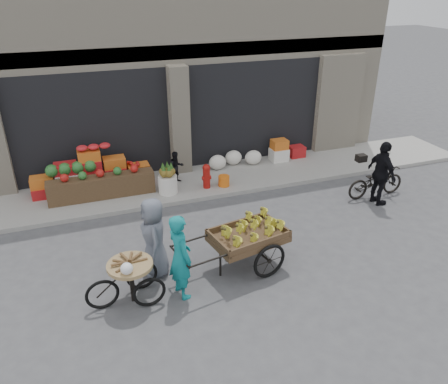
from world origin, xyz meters
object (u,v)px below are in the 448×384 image
object	(u,v)px
banana_cart	(246,235)
pineapple_bin	(168,184)
tricycle_cart	(131,276)
fire_hydrant	(206,175)
bicycle	(376,181)
orange_bucket	(224,181)
vendor_woman	(180,256)
seated_person	(176,167)
cyclist	(382,174)
vendor_grey	(154,237)

from	to	relation	value
banana_cart	pineapple_bin	bearing A→B (deg)	90.67
tricycle_cart	fire_hydrant	bearing A→B (deg)	51.58
pineapple_bin	bicycle	size ratio (longest dim) A/B	0.30
orange_bucket	vendor_woman	size ratio (longest dim) A/B	0.19
vendor_woman	tricycle_cart	world-z (taller)	vendor_woman
vendor_woman	banana_cart	bearing A→B (deg)	-88.05
seated_person	vendor_woman	bearing A→B (deg)	-113.23
bicycle	cyclist	size ratio (longest dim) A/B	0.98
seated_person	vendor_woman	distance (m)	4.88
fire_hydrant	orange_bucket	distance (m)	0.55
seated_person	cyclist	xyz separation A→B (m)	(4.78, -2.91, 0.29)
orange_bucket	cyclist	bearing A→B (deg)	-31.61
orange_bucket	vendor_grey	size ratio (longest dim) A/B	0.19
tricycle_cart	bicycle	world-z (taller)	tricycle_cart
pineapple_bin	seated_person	bearing A→B (deg)	56.31
fire_hydrant	bicycle	xyz separation A→B (m)	(4.28, -1.86, -0.05)
seated_person	vendor_grey	distance (m)	4.17
pineapple_bin	vendor_woman	world-z (taller)	vendor_woman
cyclist	banana_cart	bearing A→B (deg)	107.84
banana_cart	vendor_woman	size ratio (longest dim) A/B	1.56
fire_hydrant	bicycle	world-z (taller)	bicycle
banana_cart	vendor_woman	distance (m)	1.53
orange_bucket	seated_person	world-z (taller)	seated_person
vendor_woman	bicycle	xyz separation A→B (m)	(6.10, 2.24, -0.41)
cyclist	vendor_grey	bearing A→B (deg)	98.87
orange_bucket	cyclist	xyz separation A→B (m)	(3.58, -2.21, 0.60)
pineapple_bin	vendor_grey	size ratio (longest dim) A/B	0.31
fire_hydrant	seated_person	world-z (taller)	seated_person
pineapple_bin	vendor_woman	distance (m)	4.23
seated_person	tricycle_cart	world-z (taller)	seated_person
pineapple_bin	cyclist	xyz separation A→B (m)	(5.18, -2.31, 0.50)
fire_hydrant	seated_person	distance (m)	0.96
banana_cart	vendor_woman	world-z (taller)	vendor_woman
vendor_grey	cyclist	world-z (taller)	cyclist
cyclist	fire_hydrant	bearing A→B (deg)	60.85
pineapple_bin	bicycle	distance (m)	5.71
pineapple_bin	fire_hydrant	world-z (taller)	fire_hydrant
vendor_grey	fire_hydrant	bearing A→B (deg)	150.24
tricycle_cart	cyclist	bearing A→B (deg)	10.24
orange_bucket	vendor_grey	world-z (taller)	vendor_grey
orange_bucket	tricycle_cart	distance (m)	5.09
fire_hydrant	tricycle_cart	bearing A→B (deg)	-124.55
fire_hydrant	seated_person	xyz separation A→B (m)	(-0.70, 0.65, 0.08)
pineapple_bin	tricycle_cart	size ratio (longest dim) A/B	0.36
fire_hydrant	vendor_grey	bearing A→B (deg)	-123.27
fire_hydrant	orange_bucket	world-z (taller)	fire_hydrant
orange_bucket	cyclist	size ratio (longest dim) A/B	0.18
fire_hydrant	vendor_woman	bearing A→B (deg)	-113.92
seated_person	tricycle_cart	bearing A→B (deg)	-123.76
banana_cart	cyclist	distance (m)	4.65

